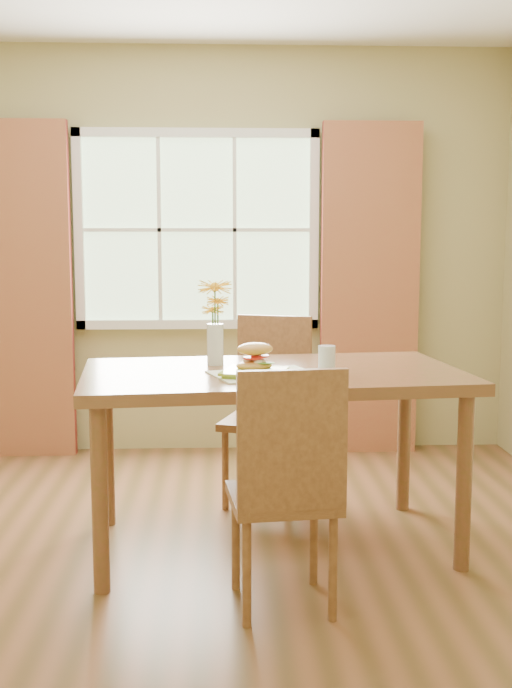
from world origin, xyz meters
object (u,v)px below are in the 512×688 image
object	(u,v)px
chair_far	(269,400)
croissant_sandwich	(255,357)
water_glass	(327,359)
flower_vase	(215,314)
chair_near	(287,480)
dining_table	(272,389)

from	to	relation	value
chair_far	croissant_sandwich	xyz separation A→B (m)	(-0.12, -0.82, 0.37)
water_glass	flower_vase	size ratio (longest dim) A/B	0.29
chair_far	flower_vase	distance (m)	0.81
chair_near	water_glass	xyz separation A→B (m)	(0.24, 0.66, 0.36)
chair_near	water_glass	world-z (taller)	chair_near
chair_near	croissant_sandwich	xyz separation A→B (m)	(-0.10, 0.59, 0.39)
dining_table	croissant_sandwich	world-z (taller)	croissant_sandwich
water_glass	croissant_sandwich	bearing A→B (deg)	-166.85
croissant_sandwich	water_glass	size ratio (longest dim) A/B	1.61
chair_far	water_glass	xyz separation A→B (m)	(0.22, -0.74, 0.34)
dining_table	croissant_sandwich	distance (m)	0.22
chair_near	croissant_sandwich	bearing A→B (deg)	93.22
chair_near	flower_vase	distance (m)	1.07
chair_near	chair_far	distance (m)	1.41
dining_table	water_glass	xyz separation A→B (m)	(0.25, -0.04, 0.14)
dining_table	flower_vase	world-z (taller)	flower_vase
flower_vase	chair_far	bearing A→B (deg)	61.20
croissant_sandwich	chair_far	bearing A→B (deg)	69.01
dining_table	chair_near	size ratio (longest dim) A/B	1.86
chair_far	water_glass	bearing A→B (deg)	-54.69
chair_near	croissant_sandwich	size ratio (longest dim) A/B	5.16
chair_far	flower_vase	xyz separation A→B (m)	(-0.29, -0.53, 0.53)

